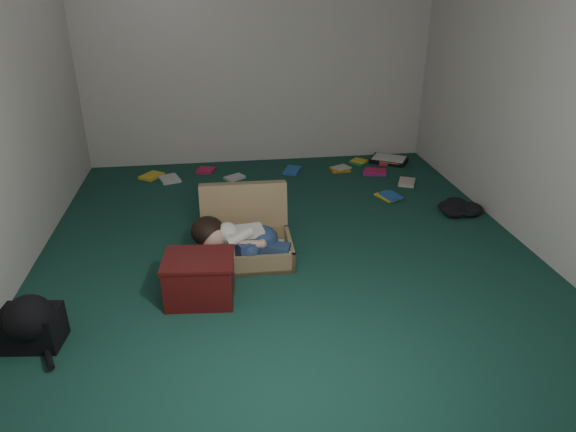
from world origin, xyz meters
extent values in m
plane|color=#163F34|center=(0.00, 0.00, 0.00)|extent=(4.50, 4.50, 0.00)
plane|color=silver|center=(0.00, 2.25, 1.30)|extent=(4.50, 0.00, 4.50)
plane|color=silver|center=(0.00, -2.25, 1.30)|extent=(4.50, 0.00, 4.50)
plane|color=silver|center=(2.00, 0.00, 1.30)|extent=(0.00, 4.50, 4.50)
cube|color=#8C744D|center=(-0.34, -0.18, 0.08)|extent=(0.73, 0.53, 0.16)
cube|color=silver|center=(-0.34, -0.18, 0.04)|extent=(0.67, 0.47, 0.02)
cube|color=#8C744D|center=(-0.33, 0.16, 0.26)|extent=(0.72, 0.24, 0.53)
cube|color=white|center=(-0.36, -0.20, 0.17)|extent=(0.33, 0.21, 0.23)
sphere|color=tan|center=(-0.59, -0.22, 0.24)|extent=(0.19, 0.19, 0.19)
ellipsoid|color=black|center=(-0.63, -0.17, 0.27)|extent=(0.26, 0.27, 0.22)
ellipsoid|color=navy|center=(-0.20, -0.19, 0.17)|extent=(0.24, 0.27, 0.22)
cube|color=navy|center=(-0.29, -0.30, 0.16)|extent=(0.30, 0.22, 0.14)
cube|color=navy|center=(-0.13, -0.31, 0.14)|extent=(0.27, 0.20, 0.11)
sphere|color=white|center=(-0.04, -0.29, 0.12)|extent=(0.11, 0.11, 0.11)
sphere|color=white|center=(-0.04, -0.36, 0.11)|extent=(0.10, 0.10, 0.10)
cylinder|color=tan|center=(-0.31, -0.33, 0.22)|extent=(0.19, 0.07, 0.07)
cube|color=#460E0E|center=(-0.69, -0.68, 0.15)|extent=(0.49, 0.40, 0.30)
cube|color=#460E0E|center=(-0.69, -0.68, 0.32)|extent=(0.51, 0.42, 0.02)
cube|color=black|center=(1.54, 1.95, 0.03)|extent=(0.52, 0.48, 0.05)
cube|color=white|center=(1.54, 1.95, 0.06)|extent=(0.46, 0.43, 0.01)
cube|color=yellow|center=(-1.27, 1.83, 0.01)|extent=(0.22, 0.17, 0.02)
cube|color=#CD1B49|center=(-0.66, 1.94, 0.01)|extent=(0.28, 0.27, 0.02)
cube|color=silver|center=(-0.34, 1.65, 0.01)|extent=(0.22, 0.26, 0.02)
cube|color=blue|center=(0.33, 1.78, 0.01)|extent=(0.24, 0.27, 0.02)
cube|color=orange|center=(0.89, 1.74, 0.01)|extent=(0.28, 0.26, 0.02)
cube|color=#238037|center=(1.17, 1.95, 0.01)|extent=(0.24, 0.19, 0.02)
cube|color=purple|center=(1.25, 1.58, 0.01)|extent=(0.28, 0.27, 0.02)
cube|color=beige|center=(1.51, 1.23, 0.01)|extent=(0.21, 0.25, 0.02)
cube|color=yellow|center=(1.18, 0.89, 0.01)|extent=(0.25, 0.27, 0.02)
cube|color=#CD1B49|center=(1.54, 1.87, 0.01)|extent=(0.28, 0.25, 0.02)
cube|color=silver|center=(-1.06, 1.71, 0.01)|extent=(0.25, 0.20, 0.02)
camera|label=1|loc=(-0.52, -3.75, 2.05)|focal=32.00mm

